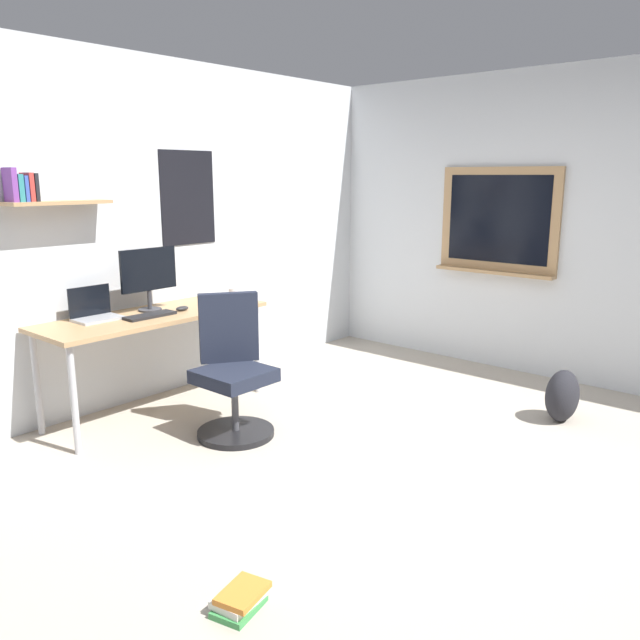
# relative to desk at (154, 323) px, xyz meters

# --- Properties ---
(ground_plane) EXTENTS (5.20, 5.20, 0.00)m
(ground_plane) POSITION_rel_desk_xyz_m (0.32, -2.07, -0.68)
(ground_plane) COLOR #ADA393
(ground_plane) RESTS_ON ground
(wall_back) EXTENTS (5.00, 0.30, 2.60)m
(wall_back) POSITION_rel_desk_xyz_m (0.31, 0.38, 0.62)
(wall_back) COLOR silver
(wall_back) RESTS_ON ground
(wall_right) EXTENTS (0.22, 5.00, 2.60)m
(wall_right) POSITION_rel_desk_xyz_m (2.76, -2.04, 0.62)
(wall_right) COLOR silver
(wall_right) RESTS_ON ground
(desk) EXTENTS (1.69, 0.61, 0.75)m
(desk) POSITION_rel_desk_xyz_m (0.00, 0.00, 0.00)
(desk) COLOR tan
(desk) RESTS_ON ground
(office_chair) EXTENTS (0.56, 0.57, 0.95)m
(office_chair) POSITION_rel_desk_xyz_m (0.10, -0.73, -0.27)
(office_chair) COLOR black
(office_chair) RESTS_ON ground
(laptop) EXTENTS (0.31, 0.21, 0.23)m
(laptop) POSITION_rel_desk_xyz_m (-0.38, 0.15, 0.12)
(laptop) COLOR #ADAFB5
(laptop) RESTS_ON desk
(monitor_primary) EXTENTS (0.46, 0.17, 0.46)m
(monitor_primary) POSITION_rel_desk_xyz_m (0.04, 0.10, 0.34)
(monitor_primary) COLOR #38383D
(monitor_primary) RESTS_ON desk
(keyboard) EXTENTS (0.37, 0.13, 0.02)m
(keyboard) POSITION_rel_desk_xyz_m (-0.08, -0.08, 0.08)
(keyboard) COLOR black
(keyboard) RESTS_ON desk
(computer_mouse) EXTENTS (0.10, 0.06, 0.03)m
(computer_mouse) POSITION_rel_desk_xyz_m (0.20, -0.08, 0.09)
(computer_mouse) COLOR #262628
(computer_mouse) RESTS_ON desk
(coffee_mug) EXTENTS (0.08, 0.08, 0.09)m
(coffee_mug) POSITION_rel_desk_xyz_m (0.74, -0.03, 0.12)
(coffee_mug) COLOR silver
(coffee_mug) RESTS_ON desk
(backpack) EXTENTS (0.32, 0.22, 0.38)m
(backpack) POSITION_rel_desk_xyz_m (1.77, -2.35, -0.49)
(backpack) COLOR #232328
(backpack) RESTS_ON ground
(book_stack_on_floor) EXTENTS (0.25, 0.21, 0.09)m
(book_stack_on_floor) POSITION_rel_desk_xyz_m (-1.11, -2.13, -0.63)
(book_stack_on_floor) COLOR #3D934C
(book_stack_on_floor) RESTS_ON ground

